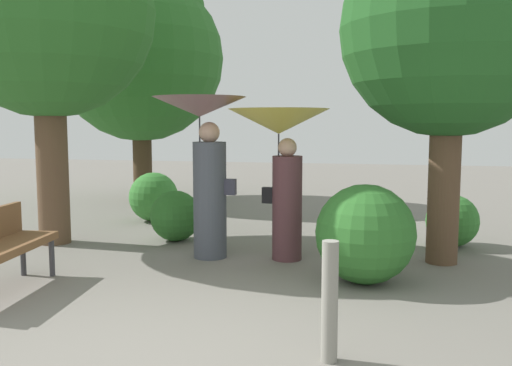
{
  "coord_description": "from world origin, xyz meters",
  "views": [
    {
      "loc": [
        1.61,
        -3.61,
        1.71
      ],
      "look_at": [
        0.0,
        3.54,
        0.92
      ],
      "focal_mm": 38.75,
      "sensor_mm": 36.0,
      "label": 1
    }
  ],
  "objects_px": {
    "person_left": "(204,147)",
    "tree_near_right": "(450,7)",
    "person_right": "(281,145)",
    "path_marker_post": "(330,302)",
    "tree_mid_left": "(140,46)"
  },
  "relations": [
    {
      "from": "person_left",
      "to": "tree_near_right",
      "type": "xyz_separation_m",
      "value": [
        2.94,
        0.35,
        1.66
      ]
    },
    {
      "from": "person_right",
      "to": "tree_near_right",
      "type": "bearing_deg",
      "value": -82.16
    },
    {
      "from": "tree_near_right",
      "to": "person_left",
      "type": "bearing_deg",
      "value": -173.21
    },
    {
      "from": "person_right",
      "to": "tree_near_right",
      "type": "relative_size",
      "value": 0.41
    },
    {
      "from": "person_left",
      "to": "path_marker_post",
      "type": "relative_size",
      "value": 2.31
    },
    {
      "from": "person_right",
      "to": "tree_mid_left",
      "type": "relative_size",
      "value": 0.35
    },
    {
      "from": "person_right",
      "to": "tree_near_right",
      "type": "xyz_separation_m",
      "value": [
        1.97,
        0.25,
        1.63
      ]
    },
    {
      "from": "person_left",
      "to": "person_right",
      "type": "bearing_deg",
      "value": -83.34
    },
    {
      "from": "tree_near_right",
      "to": "path_marker_post",
      "type": "relative_size",
      "value": 5.23
    },
    {
      "from": "path_marker_post",
      "to": "person_left",
      "type": "bearing_deg",
      "value": 123.25
    },
    {
      "from": "path_marker_post",
      "to": "tree_near_right",
      "type": "bearing_deg",
      "value": 70.86
    },
    {
      "from": "person_right",
      "to": "path_marker_post",
      "type": "bearing_deg",
      "value": -162.62
    },
    {
      "from": "person_left",
      "to": "tree_mid_left",
      "type": "distance_m",
      "value": 5.91
    },
    {
      "from": "person_left",
      "to": "tree_near_right",
      "type": "distance_m",
      "value": 3.39
    },
    {
      "from": "person_right",
      "to": "path_marker_post",
      "type": "xyz_separation_m",
      "value": [
        0.87,
        -2.91,
        -1.0
      ]
    }
  ]
}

